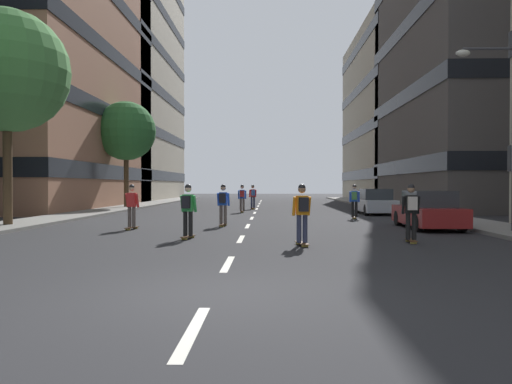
{
  "coord_description": "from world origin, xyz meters",
  "views": [
    {
      "loc": [
        0.92,
        -7.8,
        1.75
      ],
      "look_at": [
        0.0,
        26.12,
        1.27
      ],
      "focal_mm": 34.42,
      "sensor_mm": 36.0,
      "label": 1
    }
  ],
  "objects_px": {
    "skater_2": "(132,204)",
    "skater_3": "(253,195)",
    "parked_car_mid": "(428,211)",
    "skater_7": "(411,209)",
    "skater_6": "(223,202)",
    "parked_car_near": "(375,203)",
    "skater_5": "(302,211)",
    "skater_1": "(188,208)",
    "street_tree_mid": "(126,131)",
    "street_tree_near": "(7,71)",
    "skater_4": "(242,197)",
    "streetlamp_right": "(504,117)",
    "skater_0": "(354,199)"
  },
  "relations": [
    {
      "from": "skater_1",
      "to": "skater_3",
      "type": "bearing_deg",
      "value": 85.74
    },
    {
      "from": "street_tree_mid",
      "to": "skater_4",
      "type": "distance_m",
      "value": 11.49
    },
    {
      "from": "street_tree_mid",
      "to": "skater_3",
      "type": "bearing_deg",
      "value": -6.17
    },
    {
      "from": "skater_6",
      "to": "parked_car_near",
      "type": "bearing_deg",
      "value": 47.19
    },
    {
      "from": "skater_3",
      "to": "skater_0",
      "type": "bearing_deg",
      "value": -60.68
    },
    {
      "from": "parked_car_near",
      "to": "skater_5",
      "type": "height_order",
      "value": "skater_5"
    },
    {
      "from": "street_tree_near",
      "to": "parked_car_near",
      "type": "bearing_deg",
      "value": 29.97
    },
    {
      "from": "skater_4",
      "to": "skater_6",
      "type": "relative_size",
      "value": 1.0
    },
    {
      "from": "skater_1",
      "to": "skater_6",
      "type": "xyz_separation_m",
      "value": [
        0.69,
        4.85,
        0.0
      ]
    },
    {
      "from": "skater_5",
      "to": "skater_6",
      "type": "distance_m",
      "value": 7.2
    },
    {
      "from": "skater_0",
      "to": "skater_4",
      "type": "relative_size",
      "value": 1.0
    },
    {
      "from": "skater_4",
      "to": "skater_5",
      "type": "bearing_deg",
      "value": -81.1
    },
    {
      "from": "parked_car_mid",
      "to": "street_tree_near",
      "type": "relative_size",
      "value": 0.5
    },
    {
      "from": "parked_car_near",
      "to": "skater_7",
      "type": "bearing_deg",
      "value": -98.03
    },
    {
      "from": "skater_5",
      "to": "skater_6",
      "type": "relative_size",
      "value": 1.0
    },
    {
      "from": "parked_car_near",
      "to": "skater_4",
      "type": "height_order",
      "value": "skater_4"
    },
    {
      "from": "streetlamp_right",
      "to": "skater_7",
      "type": "bearing_deg",
      "value": -146.79
    },
    {
      "from": "skater_0",
      "to": "skater_1",
      "type": "xyz_separation_m",
      "value": [
        -7.05,
        -9.65,
        0.0
      ]
    },
    {
      "from": "street_tree_near",
      "to": "skater_2",
      "type": "xyz_separation_m",
      "value": [
        5.32,
        -0.71,
        -5.41
      ]
    },
    {
      "from": "parked_car_mid",
      "to": "skater_1",
      "type": "xyz_separation_m",
      "value": [
        -9.01,
        -4.0,
        0.32
      ]
    },
    {
      "from": "street_tree_near",
      "to": "street_tree_mid",
      "type": "relative_size",
      "value": 1.12
    },
    {
      "from": "parked_car_near",
      "to": "street_tree_near",
      "type": "xyz_separation_m",
      "value": [
        -17.08,
        -9.85,
        5.7
      ]
    },
    {
      "from": "parked_car_mid",
      "to": "skater_6",
      "type": "bearing_deg",
      "value": 174.19
    },
    {
      "from": "skater_2",
      "to": "skater_5",
      "type": "relative_size",
      "value": 1.0
    },
    {
      "from": "skater_4",
      "to": "skater_7",
      "type": "height_order",
      "value": "same"
    },
    {
      "from": "skater_3",
      "to": "skater_5",
      "type": "bearing_deg",
      "value": -84.31
    },
    {
      "from": "streetlamp_right",
      "to": "street_tree_near",
      "type": "bearing_deg",
      "value": 173.12
    },
    {
      "from": "skater_3",
      "to": "street_tree_mid",
      "type": "bearing_deg",
      "value": 173.83
    },
    {
      "from": "parked_car_near",
      "to": "streetlamp_right",
      "type": "xyz_separation_m",
      "value": [
        1.88,
        -12.13,
        3.44
      ]
    },
    {
      "from": "street_tree_mid",
      "to": "streetlamp_right",
      "type": "height_order",
      "value": "street_tree_mid"
    },
    {
      "from": "streetlamp_right",
      "to": "skater_7",
      "type": "relative_size",
      "value": 3.65
    },
    {
      "from": "parked_car_near",
      "to": "skater_5",
      "type": "distance_m",
      "value": 16.49
    },
    {
      "from": "skater_0",
      "to": "skater_7",
      "type": "height_order",
      "value": "same"
    },
    {
      "from": "street_tree_near",
      "to": "skater_2",
      "type": "height_order",
      "value": "street_tree_near"
    },
    {
      "from": "parked_car_mid",
      "to": "skater_7",
      "type": "distance_m",
      "value": 5.33
    },
    {
      "from": "skater_4",
      "to": "skater_7",
      "type": "relative_size",
      "value": 1.0
    },
    {
      "from": "skater_2",
      "to": "skater_7",
      "type": "relative_size",
      "value": 1.0
    },
    {
      "from": "skater_2",
      "to": "skater_3",
      "type": "bearing_deg",
      "value": 75.54
    },
    {
      "from": "street_tree_mid",
      "to": "skater_6",
      "type": "distance_m",
      "value": 18.67
    },
    {
      "from": "skater_4",
      "to": "skater_6",
      "type": "xyz_separation_m",
      "value": [
        -0.23,
        -10.43,
        0.0
      ]
    },
    {
      "from": "parked_car_mid",
      "to": "street_tree_near",
      "type": "distance_m",
      "value": 18.0
    },
    {
      "from": "skater_0",
      "to": "skater_4",
      "type": "distance_m",
      "value": 8.32
    },
    {
      "from": "skater_2",
      "to": "skater_5",
      "type": "bearing_deg",
      "value": -38.33
    },
    {
      "from": "parked_car_near",
      "to": "skater_5",
      "type": "bearing_deg",
      "value": -109.2
    },
    {
      "from": "skater_2",
      "to": "streetlamp_right",
      "type": "bearing_deg",
      "value": -6.58
    },
    {
      "from": "skater_4",
      "to": "streetlamp_right",
      "type": "bearing_deg",
      "value": -53.73
    },
    {
      "from": "skater_5",
      "to": "skater_3",
      "type": "bearing_deg",
      "value": 95.69
    },
    {
      "from": "skater_2",
      "to": "skater_6",
      "type": "relative_size",
      "value": 1.0
    },
    {
      "from": "parked_car_mid",
      "to": "streetlamp_right",
      "type": "height_order",
      "value": "streetlamp_right"
    },
    {
      "from": "skater_5",
      "to": "street_tree_mid",
      "type": "bearing_deg",
      "value": 117.52
    }
  ]
}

